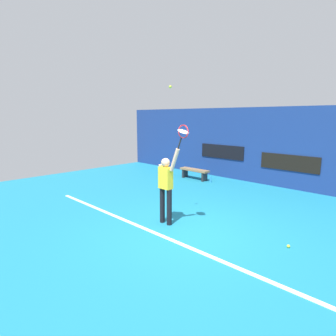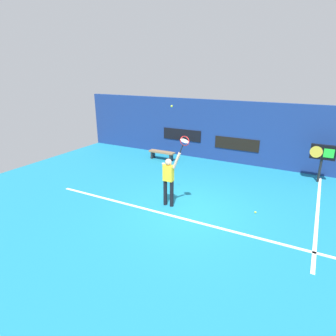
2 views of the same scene
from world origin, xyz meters
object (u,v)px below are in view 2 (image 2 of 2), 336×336
Objects in this scene: tennis_racket at (184,142)px; scoreboard_clock at (323,154)px; tennis_player at (169,178)px; spare_ball at (255,212)px; tennis_ball at (172,106)px; water_bottle at (177,160)px; court_bench at (162,153)px.

scoreboard_clock is at bearing 51.22° from tennis_racket.
tennis_player reaches higher than spare_ball.
scoreboard_clock is at bearing 47.26° from tennis_ball.
spare_ball is (2.79, 0.84, -0.98)m from tennis_player.
tennis_racket is at bearing -128.78° from scoreboard_clock.
tennis_ball is at bearing -65.67° from water_bottle.
scoreboard_clock is at bearing 3.32° from water_bottle.
tennis_ball is 0.04× the size of scoreboard_clock.
water_bottle is at bearing 142.09° from spare_ball.
tennis_racket is 1.18m from tennis_ball.
tennis_player is 3.07m from spare_ball.
scoreboard_clock is (3.95, 4.91, -1.10)m from tennis_racket.
tennis_player is at bearing -120.18° from tennis_ball.
court_bench is (-2.82, 4.53, -0.67)m from tennis_player.
tennis_ball is 4.40m from spare_ball.
tennis_racket is 3.31m from spare_ball.
tennis_player is 28.91× the size of tennis_ball.
water_bottle is 3.53× the size of spare_ball.
tennis_racket is 6.40m from scoreboard_clock.
tennis_racket reaches higher than tennis_player.
tennis_racket reaches higher than spare_ball.
tennis_ball reaches higher than court_bench.
tennis_ball reaches higher than tennis_player.
court_bench is (-2.87, 4.44, -3.05)m from tennis_ball.
tennis_racket is 9.17× the size of tennis_ball.
court_bench is at bearing 126.63° from tennis_racket.
spare_ball is at bearing 16.78° from tennis_player.
tennis_ball is (0.06, 0.10, 2.38)m from tennis_player.
court_bench is at bearing 121.86° from tennis_player.
tennis_player is 1.23× the size of scoreboard_clock.
tennis_player is 6.67m from scoreboard_clock.
court_bench is 6.72m from spare_ball.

